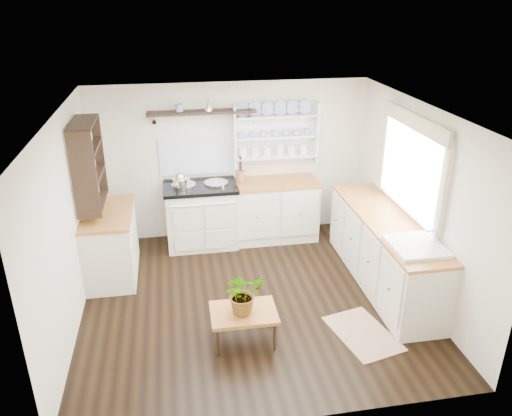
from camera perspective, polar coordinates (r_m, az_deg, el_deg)
The scene contains 19 objects.
floor at distance 6.18m, azimuth -0.46°, elevation -10.37°, with size 4.00×3.80×0.01m, color black.
wall_back at distance 7.38m, azimuth -2.93°, elevation 5.39°, with size 4.00×0.02×2.30m, color beige.
wall_right at distance 6.24m, azimuth 17.94°, elevation 0.72°, with size 0.02×3.80×2.30m, color beige.
wall_left at distance 5.68m, azimuth -20.84°, elevation -2.00°, with size 0.02×3.80×2.30m, color beige.
ceiling at distance 5.25m, azimuth -0.54°, elevation 10.90°, with size 4.00×3.80×0.01m, color white.
window at distance 6.20m, azimuth 17.38°, elevation 4.76°, with size 0.08×1.55×1.22m.
aga_cooker at distance 7.28m, azimuth -6.25°, elevation -0.72°, with size 1.04×0.72×0.96m.
back_cabinets at distance 7.44m, azimuth 2.06°, elevation -0.12°, with size 1.27×0.63×0.90m.
right_cabinets at distance 6.48m, azimuth 14.42°, elevation -4.73°, with size 0.62×2.43×0.90m.
belfast_sink at distance 5.74m, azimuth 17.71°, elevation -5.20°, with size 0.55×0.60×0.45m.
left_cabinets at distance 6.73m, azimuth -16.25°, elevation -3.85°, with size 0.62×1.13×0.90m.
plate_rack at distance 7.33m, azimuth 2.15°, elevation 8.59°, with size 1.20×0.22×0.90m.
high_shelf at distance 7.02m, azimuth -6.23°, elevation 10.77°, with size 1.50×0.29×0.16m.
left_shelving at distance 6.33m, azimuth -18.63°, elevation 4.86°, with size 0.28×0.80×1.05m, color black.
kettle at distance 6.94m, azimuth -8.69°, elevation 3.05°, with size 0.19×0.19×0.24m, color silver, non-canonical shape.
utensil_crock at distance 7.24m, azimuth -1.83°, elevation 3.68°, with size 0.13×0.13×0.15m, color brown.
center_table at distance 5.36m, azimuth -1.43°, elevation -12.12°, with size 0.70×0.50×0.38m.
potted_plant at distance 5.20m, azimuth -1.46°, elevation -9.71°, with size 0.40×0.35×0.45m, color #3F7233.
floor_rug at distance 5.75m, azimuth 12.11°, elevation -13.86°, with size 0.55×0.85×0.02m, color #7D6049.
Camera 1 is at (-0.83, -5.05, 3.47)m, focal length 35.00 mm.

